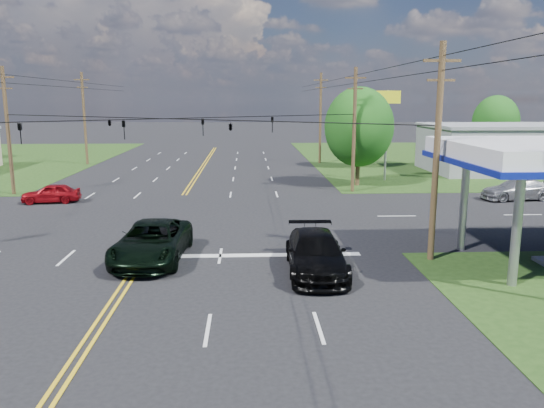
{
  "coord_description": "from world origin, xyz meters",
  "views": [
    {
      "loc": [
        4.79,
        -19.59,
        7.1
      ],
      "look_at": [
        5.99,
        6.0,
        2.03
      ],
      "focal_mm": 35.0,
      "sensor_mm": 36.0,
      "label": 1
    }
  ],
  "objects_px": {
    "retail_ne": "(501,150)",
    "pole_right_far": "(320,117)",
    "pole_nw": "(8,129)",
    "pole_left_far": "(84,117)",
    "pole_se": "(437,151)",
    "tree_right_a": "(359,127)",
    "pickup_dkgreen": "(152,242)",
    "pole_ne": "(354,128)",
    "suv_black": "(316,253)",
    "tree_far_r": "(496,122)",
    "tree_right_b": "(359,127)"
  },
  "relations": [
    {
      "from": "pole_ne",
      "to": "pickup_dkgreen",
      "type": "height_order",
      "value": "pole_ne"
    },
    {
      "from": "pole_right_far",
      "to": "pole_left_far",
      "type": "bearing_deg",
      "value": 180.0
    },
    {
      "from": "tree_far_r",
      "to": "pole_nw",
      "type": "bearing_deg",
      "value": -155.92
    },
    {
      "from": "tree_right_a",
      "to": "suv_black",
      "type": "relative_size",
      "value": 1.42
    },
    {
      "from": "tree_far_r",
      "to": "suv_black",
      "type": "height_order",
      "value": "tree_far_r"
    },
    {
      "from": "pole_se",
      "to": "tree_far_r",
      "type": "relative_size",
      "value": 1.25
    },
    {
      "from": "retail_ne",
      "to": "tree_right_a",
      "type": "xyz_separation_m",
      "value": [
        -16.0,
        -8.0,
        2.67
      ]
    },
    {
      "from": "pole_ne",
      "to": "suv_black",
      "type": "distance_m",
      "value": 20.7
    },
    {
      "from": "pole_se",
      "to": "tree_far_r",
      "type": "bearing_deg",
      "value": 61.7
    },
    {
      "from": "pole_se",
      "to": "pole_nw",
      "type": "bearing_deg",
      "value": 145.3
    },
    {
      "from": "retail_ne",
      "to": "pickup_dkgreen",
      "type": "height_order",
      "value": "retail_ne"
    },
    {
      "from": "retail_ne",
      "to": "pole_ne",
      "type": "height_order",
      "value": "pole_ne"
    },
    {
      "from": "pole_right_far",
      "to": "tree_right_a",
      "type": "distance_m",
      "value": 16.03
    },
    {
      "from": "pole_nw",
      "to": "pickup_dkgreen",
      "type": "distance_m",
      "value": 22.47
    },
    {
      "from": "pole_se",
      "to": "pole_ne",
      "type": "height_order",
      "value": "same"
    },
    {
      "from": "retail_ne",
      "to": "tree_far_r",
      "type": "relative_size",
      "value": 1.83
    },
    {
      "from": "tree_right_a",
      "to": "tree_right_b",
      "type": "distance_m",
      "value": 12.27
    },
    {
      "from": "pole_ne",
      "to": "pickup_dkgreen",
      "type": "relative_size",
      "value": 1.54
    },
    {
      "from": "pole_right_far",
      "to": "pickup_dkgreen",
      "type": "relative_size",
      "value": 1.62
    },
    {
      "from": "pole_ne",
      "to": "pole_right_far",
      "type": "xyz_separation_m",
      "value": [
        0.0,
        19.0,
        0.25
      ]
    },
    {
      "from": "tree_far_r",
      "to": "suv_black",
      "type": "xyz_separation_m",
      "value": [
        -26.41,
        -40.56,
        -3.71
      ]
    },
    {
      "from": "tree_right_b",
      "to": "tree_far_r",
      "type": "relative_size",
      "value": 0.93
    },
    {
      "from": "pole_left_far",
      "to": "tree_right_a",
      "type": "xyz_separation_m",
      "value": [
        27.0,
        -16.0,
        -0.3
      ]
    },
    {
      "from": "pole_left_far",
      "to": "suv_black",
      "type": "relative_size",
      "value": 1.74
    },
    {
      "from": "tree_right_a",
      "to": "tree_far_r",
      "type": "bearing_deg",
      "value": 41.99
    },
    {
      "from": "pole_ne",
      "to": "pole_nw",
      "type": "bearing_deg",
      "value": 180.0
    },
    {
      "from": "retail_ne",
      "to": "tree_right_b",
      "type": "distance_m",
      "value": 14.22
    },
    {
      "from": "pole_ne",
      "to": "suv_black",
      "type": "height_order",
      "value": "pole_ne"
    },
    {
      "from": "pole_se",
      "to": "tree_right_a",
      "type": "xyz_separation_m",
      "value": [
        1.0,
        21.0,
        -0.05
      ]
    },
    {
      "from": "tree_right_b",
      "to": "suv_black",
      "type": "xyz_separation_m",
      "value": [
        -8.91,
        -34.56,
        -3.38
      ]
    },
    {
      "from": "tree_right_a",
      "to": "tree_far_r",
      "type": "distance_m",
      "value": 26.91
    },
    {
      "from": "retail_ne",
      "to": "pole_right_far",
      "type": "relative_size",
      "value": 1.4
    },
    {
      "from": "pole_nw",
      "to": "pole_left_far",
      "type": "distance_m",
      "value": 19.0
    },
    {
      "from": "pole_left_far",
      "to": "tree_right_b",
      "type": "xyz_separation_m",
      "value": [
        29.5,
        -4.0,
        -0.95
      ]
    },
    {
      "from": "pole_se",
      "to": "pole_left_far",
      "type": "height_order",
      "value": "pole_left_far"
    },
    {
      "from": "tree_right_a",
      "to": "suv_black",
      "type": "bearing_deg",
      "value": -105.86
    },
    {
      "from": "pole_se",
      "to": "tree_right_b",
      "type": "height_order",
      "value": "pole_se"
    },
    {
      "from": "tree_right_b",
      "to": "tree_far_r",
      "type": "xyz_separation_m",
      "value": [
        17.5,
        6.0,
        0.33
      ]
    },
    {
      "from": "pole_se",
      "to": "tree_right_b",
      "type": "distance_m",
      "value": 33.19
    },
    {
      "from": "pickup_dkgreen",
      "to": "tree_right_b",
      "type": "bearing_deg",
      "value": 66.86
    },
    {
      "from": "pole_se",
      "to": "tree_right_b",
      "type": "bearing_deg",
      "value": 83.95
    },
    {
      "from": "pole_ne",
      "to": "suv_black",
      "type": "bearing_deg",
      "value": -105.45
    },
    {
      "from": "pole_right_far",
      "to": "suv_black",
      "type": "height_order",
      "value": "pole_right_far"
    },
    {
      "from": "pole_right_far",
      "to": "pickup_dkgreen",
      "type": "xyz_separation_m",
      "value": [
        -12.5,
        -36.5,
        -4.31
      ]
    },
    {
      "from": "pole_left_far",
      "to": "pole_right_far",
      "type": "bearing_deg",
      "value": 0.0
    },
    {
      "from": "retail_ne",
      "to": "pole_right_far",
      "type": "bearing_deg",
      "value": 154.8
    },
    {
      "from": "pole_nw",
      "to": "suv_black",
      "type": "distance_m",
      "value": 28.7
    },
    {
      "from": "pole_ne",
      "to": "pole_right_far",
      "type": "height_order",
      "value": "pole_right_far"
    },
    {
      "from": "pole_left_far",
      "to": "pole_right_far",
      "type": "distance_m",
      "value": 26.0
    },
    {
      "from": "tree_right_b",
      "to": "pole_nw",
      "type": "bearing_deg",
      "value": -153.05
    }
  ]
}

